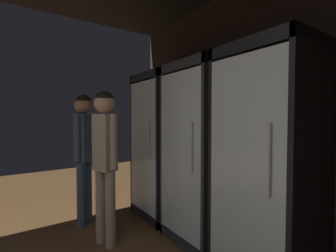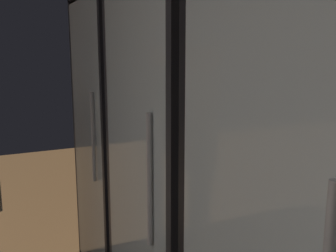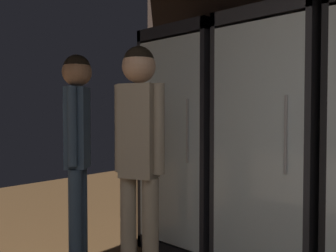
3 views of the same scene
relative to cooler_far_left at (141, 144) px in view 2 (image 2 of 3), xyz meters
name	(u,v)px [view 2 (image 2 of 3)]	position (x,y,z in m)	size (l,w,h in m)	color
cooler_far_left	(141,144)	(0.00, 0.00, 0.00)	(0.75, 0.64, 1.95)	black
cooler_left	(205,178)	(0.80, 0.00, 0.01)	(0.75, 0.64, 1.95)	#2B2B30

